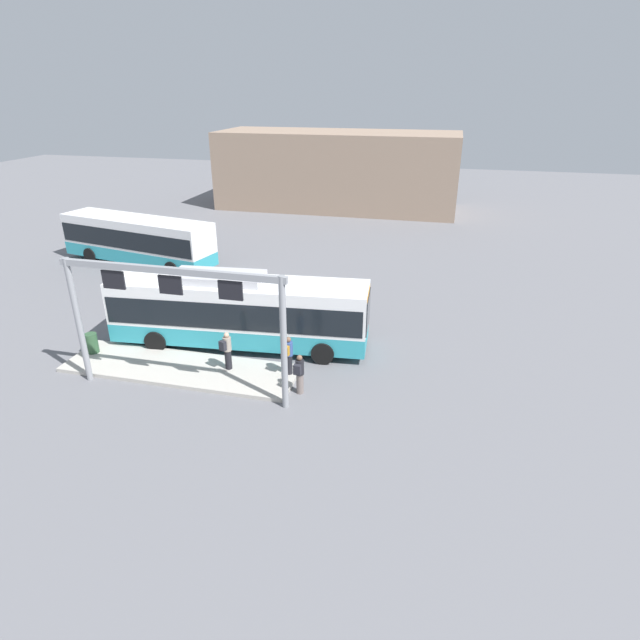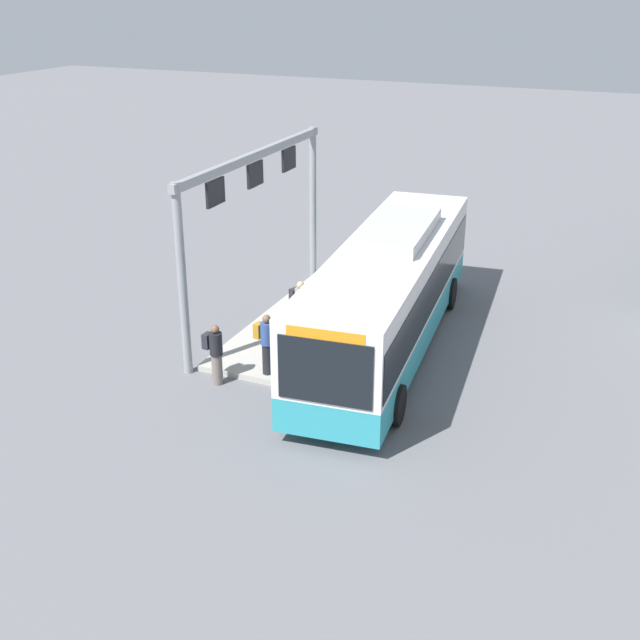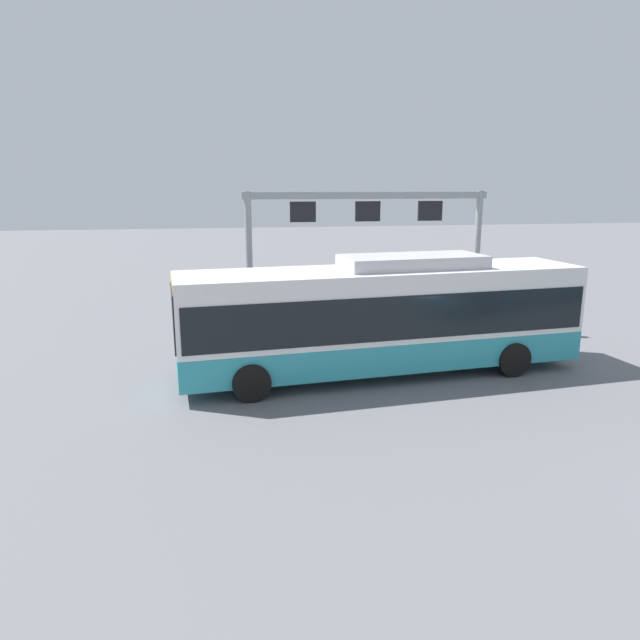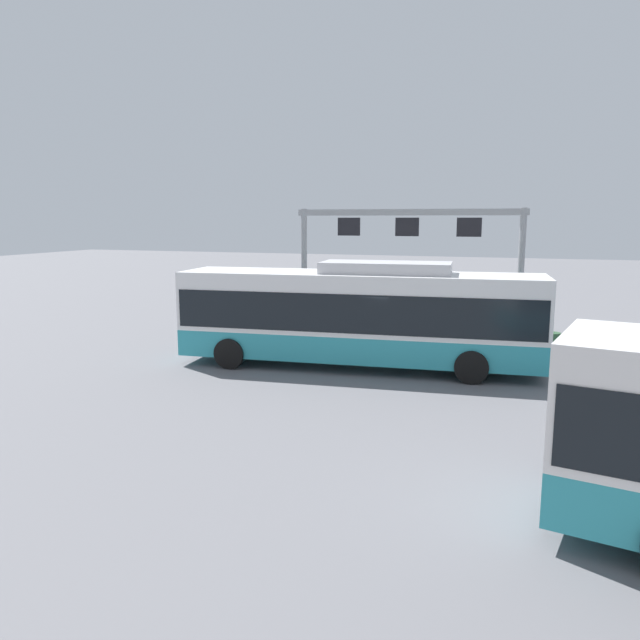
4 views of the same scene
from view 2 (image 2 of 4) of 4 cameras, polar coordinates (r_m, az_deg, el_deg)
name	(u,v)px [view 2 (image 2 of 4)]	position (r m, az deg, el deg)	size (l,w,h in m)	color
ground_plane	(386,348)	(23.06, 4.74, -2.01)	(120.00, 120.00, 0.00)	slate
platform_curb	(318,311)	(25.35, -0.16, 0.68)	(10.00, 2.80, 0.16)	#B2ADA3
bus_main	(388,289)	(22.36, 4.89, 2.20)	(11.81, 3.55, 3.46)	teal
person_boarding	(266,342)	(20.90, -3.85, -1.60)	(0.39, 0.56, 1.67)	black
person_waiting_near	(215,353)	(20.84, -7.46, -2.32)	(0.37, 0.55, 1.67)	slate
person_waiting_mid	(300,306)	(23.12, -1.43, 0.97)	(0.47, 0.59, 1.67)	black
platform_sign_gantry	(256,200)	(24.00, -4.58, 8.50)	(8.80, 0.24, 5.20)	gray
trash_bin	(373,255)	(28.89, 3.83, 4.64)	(0.52, 0.52, 0.90)	#2D5133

